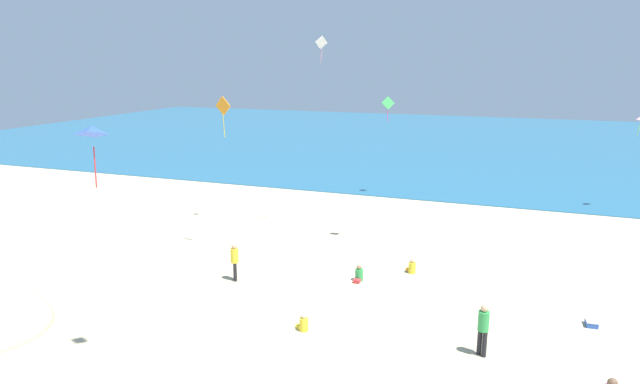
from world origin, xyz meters
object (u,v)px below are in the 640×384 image
person_1 (235,259)px  kite_pink (640,118)px  kite_orange (223,107)px  person_2 (483,326)px  cooler_box (592,323)px  person_0 (359,275)px  person_7 (412,267)px  kite_blue (92,131)px  kite_white (321,43)px  kite_green (388,104)px  person_5 (303,324)px

person_1 → kite_pink: (17.82, 18.79, 4.86)m
person_1 → kite_orange: bearing=90.3°
kite_pink → person_2: bearing=-108.7°
cooler_box → person_0: (-9.01, 1.13, 0.15)m
person_7 → kite_blue: (-4.61, -13.76, 7.54)m
kite_white → person_1: bearing=-96.2°
kite_blue → cooler_box: bearing=43.1°
kite_blue → kite_orange: kite_blue is taller
person_7 → kite_orange: bearing=53.0°
person_7 → kite_white: 12.58m
kite_blue → kite_green: 17.40m
person_2 → kite_blue: size_ratio=1.23×
kite_pink → person_5: bearing=-121.2°
kite_pink → kite_white: 20.33m
person_1 → person_2: size_ratio=0.94×
person_7 → kite_pink: (10.83, 15.29, 5.56)m
kite_orange → kite_green: bearing=26.3°
person_0 → person_5: bearing=-1.4°
person_1 → person_7: 7.85m
person_7 → kite_blue: size_ratio=0.47×
person_1 → kite_blue: size_ratio=1.16×
person_0 → kite_pink: (12.79, 17.01, 5.54)m
kite_orange → kite_white: 6.58m
person_2 → kite_green: kite_green is taller
cooler_box → kite_green: kite_green is taller
person_2 → kite_pink: (7.33, 21.62, 4.80)m
person_7 → person_2: bearing=171.4°
kite_blue → kite_white: (-1.47, 18.61, 2.35)m
person_0 → person_1: bearing=-65.5°
kite_white → person_5: bearing=-73.0°
person_5 → cooler_box: bearing=-124.1°
kite_orange → person_7: bearing=0.5°
cooler_box → person_5: size_ratio=0.85×
person_0 → kite_white: size_ratio=0.53×
person_5 → person_0: bearing=-62.6°
kite_green → cooler_box: bearing=-34.6°
kite_orange → person_0: bearing=-12.8°
kite_pink → kite_green: (-12.93, -11.83, 1.39)m
person_0 → kite_white: bearing=-142.8°
person_2 → kite_orange: (-12.74, 6.26, 6.10)m
person_7 → kite_orange: 11.51m
person_1 → person_2: bearing=-48.0°
person_0 → kite_orange: size_ratio=0.37×
cooler_box → kite_pink: (3.78, 18.14, 5.70)m
person_5 → person_7: (2.53, 6.73, 0.01)m
cooler_box → person_0: size_ratio=0.76×
person_2 → person_7: 7.28m
cooler_box → person_2: size_ratio=0.32×
cooler_box → kite_green: (-9.16, 6.31, 7.09)m
person_2 → kite_white: (-9.58, 11.19, 9.12)m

